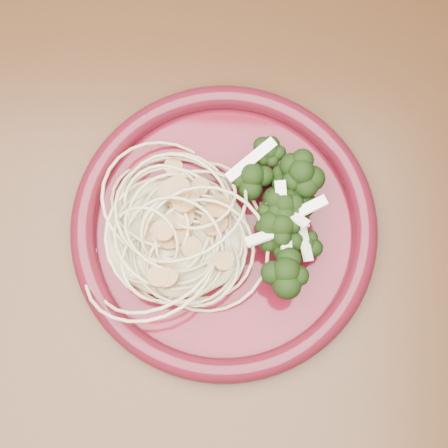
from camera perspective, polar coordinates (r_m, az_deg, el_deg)
dining_table at (r=0.73m, az=-8.03°, el=1.15°), size 1.20×0.80×0.75m
dinner_plate at (r=0.60m, az=0.00°, el=-0.23°), size 0.36×0.36×0.02m
spaghetti_pile at (r=0.59m, az=-4.38°, el=-0.79°), size 0.17×0.15×0.03m
scallop_cluster at (r=0.55m, az=-4.66°, el=0.16°), size 0.15×0.15×0.04m
broccoli_pile at (r=0.59m, az=5.38°, el=1.31°), size 0.12×0.16×0.05m
onion_garnish at (r=0.56m, az=5.66°, el=2.18°), size 0.08×0.10×0.05m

